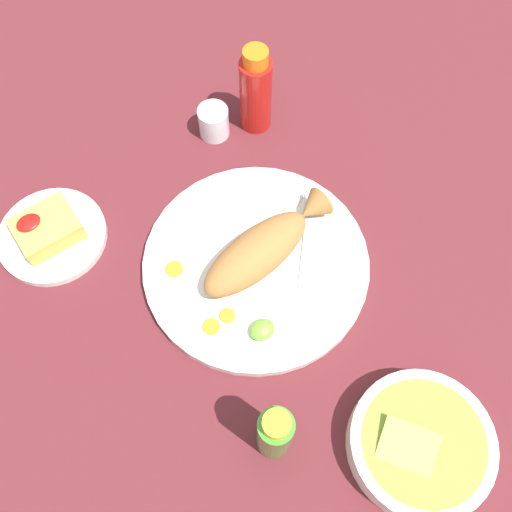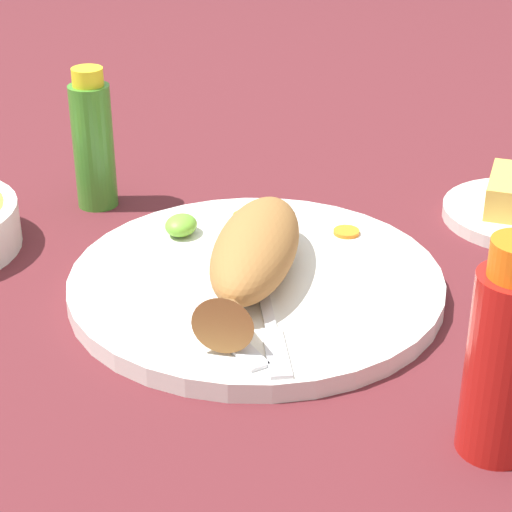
{
  "view_description": "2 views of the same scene",
  "coord_description": "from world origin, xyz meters",
  "px_view_note": "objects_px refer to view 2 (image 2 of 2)",
  "views": [
    {
      "loc": [
        0.21,
        0.31,
        0.82
      ],
      "look_at": [
        0.0,
        0.0,
        0.04
      ],
      "focal_mm": 40.0,
      "sensor_mm": 36.0,
      "label": 1
    },
    {
      "loc": [
        -0.72,
        -0.24,
        0.44
      ],
      "look_at": [
        0.0,
        0.0,
        0.04
      ],
      "focal_mm": 65.0,
      "sensor_mm": 36.0,
      "label": 2
    }
  ],
  "objects_px": {
    "main_plate": "(256,283)",
    "hot_sauce_bottle_red": "(505,356)",
    "fork_near": "(270,324)",
    "fried_fish": "(253,255)",
    "fork_far": "(215,322)",
    "hot_sauce_bottle_green": "(93,142)"
  },
  "relations": [
    {
      "from": "fried_fish",
      "to": "fork_far",
      "type": "relative_size",
      "value": 1.65
    },
    {
      "from": "fork_near",
      "to": "main_plate",
      "type": "bearing_deg",
      "value": -178.33
    },
    {
      "from": "fried_fish",
      "to": "hot_sauce_bottle_green",
      "type": "bearing_deg",
      "value": 50.89
    },
    {
      "from": "main_plate",
      "to": "fried_fish",
      "type": "xyz_separation_m",
      "value": [
        -0.01,
        -0.0,
        0.04
      ]
    },
    {
      "from": "fried_fish",
      "to": "fork_near",
      "type": "xyz_separation_m",
      "value": [
        -0.07,
        -0.04,
        -0.03
      ]
    },
    {
      "from": "main_plate",
      "to": "hot_sauce_bottle_red",
      "type": "distance_m",
      "value": 0.29
    },
    {
      "from": "main_plate",
      "to": "hot_sauce_bottle_red",
      "type": "height_order",
      "value": "hot_sauce_bottle_red"
    },
    {
      "from": "hot_sauce_bottle_red",
      "to": "fork_near",
      "type": "bearing_deg",
      "value": 67.82
    },
    {
      "from": "main_plate",
      "to": "fork_near",
      "type": "bearing_deg",
      "value": -153.98
    },
    {
      "from": "fork_near",
      "to": "hot_sauce_bottle_green",
      "type": "bearing_deg",
      "value": -152.33
    },
    {
      "from": "fork_far",
      "to": "hot_sauce_bottle_green",
      "type": "distance_m",
      "value": 0.32
    },
    {
      "from": "fork_near",
      "to": "hot_sauce_bottle_green",
      "type": "xyz_separation_m",
      "value": [
        0.21,
        0.27,
        0.06
      ]
    },
    {
      "from": "fork_near",
      "to": "hot_sauce_bottle_red",
      "type": "bearing_deg",
      "value": 43.47
    },
    {
      "from": "fork_near",
      "to": "fork_far",
      "type": "distance_m",
      "value": 0.05
    },
    {
      "from": "main_plate",
      "to": "fork_near",
      "type": "relative_size",
      "value": 2.03
    },
    {
      "from": "fork_far",
      "to": "hot_sauce_bottle_green",
      "type": "xyz_separation_m",
      "value": [
        0.23,
        0.23,
        0.06
      ]
    },
    {
      "from": "main_plate",
      "to": "fork_far",
      "type": "relative_size",
      "value": 2.4
    },
    {
      "from": "fried_fish",
      "to": "hot_sauce_bottle_green",
      "type": "distance_m",
      "value": 0.28
    },
    {
      "from": "fried_fish",
      "to": "fork_near",
      "type": "height_order",
      "value": "fried_fish"
    },
    {
      "from": "fork_far",
      "to": "hot_sauce_bottle_green",
      "type": "relative_size",
      "value": 0.93
    },
    {
      "from": "fried_fish",
      "to": "fork_far",
      "type": "xyz_separation_m",
      "value": [
        -0.08,
        0.01,
        -0.03
      ]
    },
    {
      "from": "hot_sauce_bottle_green",
      "to": "hot_sauce_bottle_red",
      "type": "bearing_deg",
      "value": -122.0
    }
  ]
}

